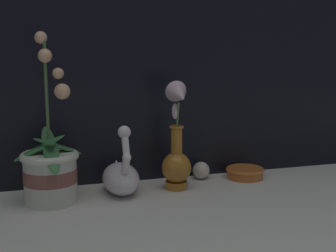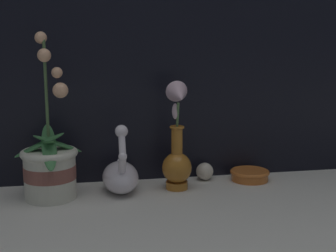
{
  "view_description": "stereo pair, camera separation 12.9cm",
  "coord_description": "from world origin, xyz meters",
  "px_view_note": "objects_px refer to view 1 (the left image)",
  "views": [
    {
      "loc": [
        -0.32,
        -1.11,
        0.42
      ],
      "look_at": [
        0.03,
        0.11,
        0.18
      ],
      "focal_mm": 50.0,
      "sensor_mm": 36.0,
      "label": 1
    },
    {
      "loc": [
        -0.2,
        -1.14,
        0.42
      ],
      "look_at": [
        0.03,
        0.11,
        0.18
      ],
      "focal_mm": 50.0,
      "sensor_mm": 36.0,
      "label": 2
    }
  ],
  "objects_px": {
    "swan_figurine": "(121,176)",
    "glass_sphere": "(201,170)",
    "orchid_potted_plant": "(50,168)",
    "amber_dish": "(245,172)",
    "blue_vase": "(177,148)"
  },
  "relations": [
    {
      "from": "orchid_potted_plant",
      "to": "amber_dish",
      "type": "bearing_deg",
      "value": 5.67
    },
    {
      "from": "swan_figurine",
      "to": "glass_sphere",
      "type": "xyz_separation_m",
      "value": [
        0.26,
        0.07,
        -0.02
      ]
    },
    {
      "from": "swan_figurine",
      "to": "glass_sphere",
      "type": "height_order",
      "value": "swan_figurine"
    },
    {
      "from": "glass_sphere",
      "to": "amber_dish",
      "type": "xyz_separation_m",
      "value": [
        0.13,
        -0.03,
        -0.01
      ]
    },
    {
      "from": "swan_figurine",
      "to": "blue_vase",
      "type": "distance_m",
      "value": 0.17
    },
    {
      "from": "swan_figurine",
      "to": "glass_sphere",
      "type": "bearing_deg",
      "value": 14.32
    },
    {
      "from": "orchid_potted_plant",
      "to": "amber_dish",
      "type": "relative_size",
      "value": 3.71
    },
    {
      "from": "amber_dish",
      "to": "swan_figurine",
      "type": "bearing_deg",
      "value": -174.57
    },
    {
      "from": "blue_vase",
      "to": "glass_sphere",
      "type": "relative_size",
      "value": 5.83
    },
    {
      "from": "blue_vase",
      "to": "glass_sphere",
      "type": "height_order",
      "value": "blue_vase"
    },
    {
      "from": "orchid_potted_plant",
      "to": "glass_sphere",
      "type": "height_order",
      "value": "orchid_potted_plant"
    },
    {
      "from": "orchid_potted_plant",
      "to": "glass_sphere",
      "type": "relative_size",
      "value": 8.32
    },
    {
      "from": "glass_sphere",
      "to": "amber_dish",
      "type": "bearing_deg",
      "value": -12.31
    },
    {
      "from": "orchid_potted_plant",
      "to": "swan_figurine",
      "type": "height_order",
      "value": "orchid_potted_plant"
    },
    {
      "from": "swan_figurine",
      "to": "blue_vase",
      "type": "height_order",
      "value": "blue_vase"
    }
  ]
}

